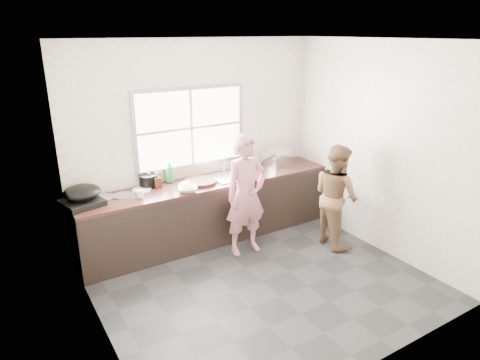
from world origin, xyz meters
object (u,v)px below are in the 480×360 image
glass_jar (140,194)px  person_side (336,196)px  bowl_crabs (242,178)px  bottle_brown_tall (157,180)px  bottle_green (170,171)px  pot_lid_right (123,196)px  burner (82,203)px  dish_rack (277,156)px  cutting_board (201,182)px  black_pot (148,181)px  plate_food (142,190)px  pot_lid_left (104,197)px  bowl_mince (188,189)px  wok (82,192)px  bottle_brown_short (149,180)px  bowl_held (235,180)px  woman (246,199)px

glass_jar → person_side: bearing=-20.8°
bowl_crabs → bottle_brown_tall: size_ratio=1.15×
bottle_green → pot_lid_right: 0.72m
burner → dish_rack: bearing=1.2°
cutting_board → black_pot: size_ratio=1.93×
plate_food → glass_jar: bearing=-112.1°
cutting_board → pot_lid_right: bearing=175.7°
glass_jar → pot_lid_left: (-0.39, 0.23, -0.04)m
bowl_mince → dish_rack: size_ratio=0.64×
wok → bowl_mince: bearing=-13.3°
bottle_brown_short → glass_jar: size_ratio=1.77×
bowl_crabs → plate_food: bearing=166.2°
bowl_held → wok: bearing=171.3°
glass_jar → pot_lid_right: size_ratio=0.37×
woman → burner: 1.98m
cutting_board → pot_lid_left: (-1.24, 0.14, -0.01)m
bottle_brown_short → pot_lid_right: 0.44m
bowl_held → pot_lid_right: bearing=169.1°
bowl_crabs → black_pot: size_ratio=0.97×
black_pot → pot_lid_right: (-0.38, -0.16, -0.07)m
plate_food → burner: 0.76m
bottle_brown_tall → glass_jar: 0.39m
bowl_held → pot_lid_right: bowl_held is taller
bottle_brown_short → plate_food: bearing=-144.4°
person_side → wok: size_ratio=3.28×
wok → pot_lid_left: size_ratio=1.65×
cutting_board → pot_lid_right: (-1.02, 0.08, -0.01)m
burner → pot_lid_right: 0.50m
bottle_brown_tall → pot_lid_left: bearing=-179.5°
woman → black_pot: (-1.02, 0.78, 0.20)m
bowl_mince → bottle_brown_tall: (-0.27, 0.34, 0.06)m
burner → pot_lid_right: burner is taller
pot_lid_left → plate_food: bearing=-0.8°
pot_lid_left → bowl_mince: bearing=-19.3°
black_pot → pot_lid_left: black_pot is taller
pot_lid_left → cutting_board: bearing=-6.6°
woman → dish_rack: woman is taller
person_side → bowl_crabs: bearing=56.8°
person_side → bowl_crabs: 1.28m
black_pot → bottle_green: bearing=0.0°
black_pot → burner: black_pot is taller
black_pot → glass_jar: (-0.22, -0.33, -0.03)m
bowl_held → black_pot: size_ratio=0.87×
bowl_crabs → plate_food: bowl_crabs is taller
cutting_board → bowl_held: size_ratio=2.22×
bowl_crabs → burner: bowl_crabs is taller
woman → bottle_green: woman is taller
glass_jar → woman: bearing=-20.2°
dish_rack → cutting_board: bearing=171.4°
bowl_mince → plate_food: bearing=145.8°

